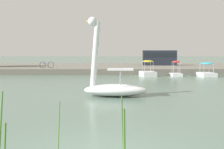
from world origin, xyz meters
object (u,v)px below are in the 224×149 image
(pedal_boat_red, at_px, (175,72))
(swan_boat, at_px, (113,84))
(bicycle_parked, at_px, (46,65))
(pedal_boat_yellow, at_px, (147,72))
(pedal_boat_cyan, at_px, (206,72))
(parked_van, at_px, (159,57))

(pedal_boat_red, bearing_deg, swan_boat, -112.94)
(swan_boat, bearing_deg, bicycle_parked, 111.19)
(pedal_boat_yellow, xyz_separation_m, pedal_boat_cyan, (5.52, -0.42, -0.00))
(swan_boat, relative_size, bicycle_parked, 2.48)
(pedal_boat_yellow, bearing_deg, bicycle_parked, 158.33)
(swan_boat, height_order, bicycle_parked, swan_boat)
(swan_boat, bearing_deg, pedal_boat_cyan, 57.46)
(pedal_boat_yellow, height_order, pedal_boat_cyan, pedal_boat_yellow)
(pedal_boat_yellow, xyz_separation_m, pedal_boat_red, (2.71, 0.01, -0.02))
(pedal_boat_red, height_order, parked_van, parked_van)
(parked_van, bearing_deg, pedal_boat_red, -91.08)
(pedal_boat_yellow, height_order, parked_van, parked_van)
(pedal_boat_yellow, bearing_deg, parked_van, 76.67)
(swan_boat, bearing_deg, pedal_boat_red, 67.06)
(bicycle_parked, distance_m, parked_van, 15.82)
(swan_boat, xyz_separation_m, pedal_boat_yellow, (3.36, 14.34, -0.18))
(pedal_boat_yellow, distance_m, parked_van, 12.83)
(pedal_boat_yellow, relative_size, parked_van, 0.53)
(parked_van, bearing_deg, swan_boat, -103.25)
(pedal_boat_cyan, distance_m, parked_van, 13.16)
(swan_boat, height_order, pedal_boat_cyan, swan_boat)
(pedal_boat_yellow, relative_size, pedal_boat_red, 1.40)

